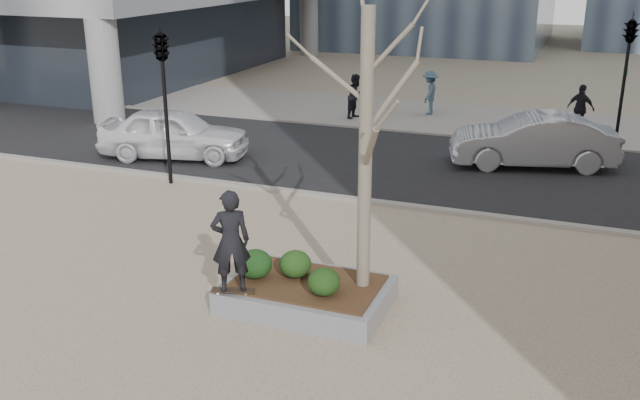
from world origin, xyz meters
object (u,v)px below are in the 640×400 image
at_px(skateboard, 233,292).
at_px(police_car, 174,133).
at_px(planter, 307,295).
at_px(skateboarder, 231,241).

height_order(skateboard, police_car, police_car).
bearing_deg(police_car, skateboard, -155.99).
bearing_deg(skateboard, police_car, 110.49).
bearing_deg(skateboard, planter, 20.54).
height_order(planter, skateboarder, skateboarder).
relative_size(skateboard, police_car, 0.16).
bearing_deg(skateboarder, planter, -174.80).
distance_m(skateboard, police_car, 11.05).
bearing_deg(police_car, planter, -148.84).
xyz_separation_m(planter, skateboarder, (-1.10, -0.84, 1.25)).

